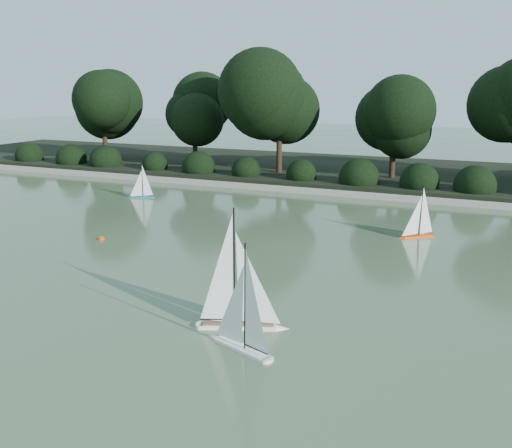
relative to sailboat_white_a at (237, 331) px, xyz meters
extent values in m
plane|color=#324429|center=(-1.39, 1.99, -0.25)|extent=(80.00, 80.00, 0.00)
cube|color=gray|center=(-1.39, 10.99, -0.16)|extent=(40.00, 0.35, 0.18)
cube|color=black|center=(-1.39, 14.99, -0.10)|extent=(40.00, 8.00, 0.30)
cylinder|color=black|center=(-12.39, 13.19, 0.50)|extent=(0.20, 0.20, 1.51)
sphere|color=black|center=(-12.39, 13.19, 2.33)|extent=(2.38, 2.38, 2.38)
cylinder|color=black|center=(-8.39, 13.79, 0.43)|extent=(0.20, 0.20, 1.37)
sphere|color=black|center=(-8.39, 13.79, 2.12)|extent=(2.24, 2.24, 2.24)
cylinder|color=black|center=(-4.39, 12.89, 0.57)|extent=(0.20, 0.20, 1.66)
sphere|color=black|center=(-4.39, 12.89, 2.60)|extent=(2.66, 2.66, 2.66)
cylinder|color=black|center=(-0.39, 13.39, 0.38)|extent=(0.20, 0.20, 1.26)
sphere|color=black|center=(-0.39, 13.39, 1.95)|extent=(2.10, 2.10, 2.10)
sphere|color=black|center=(-15.39, 11.89, 0.20)|extent=(1.10, 1.10, 1.10)
sphere|color=black|center=(-13.39, 11.89, 0.20)|extent=(1.10, 1.10, 1.10)
sphere|color=black|center=(-11.39, 11.89, 0.20)|extent=(1.10, 1.10, 1.10)
sphere|color=black|center=(-9.39, 11.89, 0.20)|extent=(1.10, 1.10, 1.10)
sphere|color=black|center=(-7.39, 11.89, 0.20)|extent=(1.10, 1.10, 1.10)
sphere|color=black|center=(-5.39, 11.89, 0.20)|extent=(1.10, 1.10, 1.10)
sphere|color=black|center=(-3.39, 11.89, 0.20)|extent=(1.10, 1.10, 1.10)
sphere|color=black|center=(-1.39, 11.89, 0.20)|extent=(1.10, 1.10, 1.10)
sphere|color=black|center=(0.61, 11.89, 0.20)|extent=(1.10, 1.10, 1.10)
sphere|color=black|center=(2.61, 11.89, 0.20)|extent=(1.10, 1.10, 1.10)
cube|color=white|center=(0.08, -0.03, -0.21)|extent=(0.96, 0.52, 0.10)
cone|color=white|center=(-0.43, 0.17, -0.21)|extent=(0.25, 0.25, 0.19)
cylinder|color=white|center=(0.53, -0.20, -0.21)|extent=(0.15, 0.15, 0.10)
cylinder|color=black|center=(0.13, -0.05, 0.58)|extent=(0.02, 0.02, 1.47)
cylinder|color=black|center=(0.32, -0.12, -0.10)|extent=(0.41, 0.17, 0.02)
cube|color=white|center=(-0.27, 0.60, -0.20)|extent=(1.14, 0.61, 0.11)
cone|color=white|center=(0.34, 0.83, -0.20)|extent=(0.29, 0.29, 0.23)
cylinder|color=white|center=(-0.80, 0.41, -0.20)|extent=(0.17, 0.17, 0.11)
cube|color=olive|center=(-0.27, 0.60, -0.14)|extent=(1.04, 0.52, 0.01)
cylinder|color=black|center=(-0.33, 0.58, 0.74)|extent=(0.03, 0.03, 1.76)
cylinder|color=black|center=(-0.56, 0.50, -0.07)|extent=(0.50, 0.20, 0.02)
cube|color=#FF4104|center=(1.43, 6.87, -0.21)|extent=(0.69, 0.63, 0.08)
cone|color=#FF4104|center=(1.09, 6.58, -0.21)|extent=(0.22, 0.22, 0.16)
cylinder|color=#FF4104|center=(1.73, 7.13, -0.21)|extent=(0.13, 0.13, 0.08)
cylinder|color=black|center=(1.46, 6.90, 0.43)|extent=(0.02, 0.02, 1.21)
cylinder|color=black|center=(1.59, 7.01, -0.13)|extent=(0.28, 0.24, 0.01)
cube|color=#157184|center=(-7.18, 8.22, -0.22)|extent=(0.66, 0.44, 0.07)
cone|color=#157184|center=(-7.53, 8.03, -0.22)|extent=(0.18, 0.18, 0.14)
cylinder|color=#157184|center=(-6.88, 8.38, -0.22)|extent=(0.11, 0.11, 0.07)
cylinder|color=black|center=(-7.15, 8.24, 0.34)|extent=(0.02, 0.02, 1.05)
cylinder|color=black|center=(-7.02, 8.31, -0.15)|extent=(0.28, 0.16, 0.01)
sphere|color=red|center=(-5.24, 3.74, -0.25)|extent=(0.16, 0.16, 0.16)
camera|label=1|loc=(3.07, -6.46, 3.29)|focal=40.00mm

